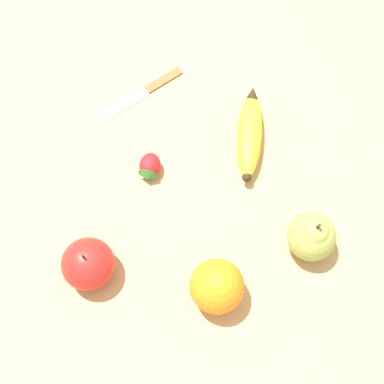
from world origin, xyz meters
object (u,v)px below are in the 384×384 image
Objects in this scene: orange at (217,286)px; paring_knife at (144,91)px; pear at (312,236)px; apple at (88,264)px; banana at (250,134)px; strawberry at (149,167)px.

paring_knife is at bearing 28.70° from orange.
pear reaches higher than apple.
paring_knife is at bearing 67.95° from banana.
pear is 0.29m from strawberry.
orange is 0.88× the size of pear.
banana is 1.93× the size of pear.
apple reaches higher than banana.
paring_knife is at bearing 53.31° from pear.
pear is (0.10, -0.13, 0.00)m from orange.
orange is 0.60× the size of paring_knife.
banana is 1.31× the size of paring_knife.
strawberry is 0.16m from paring_knife.
orange reaches higher than paring_knife.
banana is 0.28m from orange.
strawberry is at bearing 73.35° from pear.
apple reaches higher than orange.
pear reaches higher than banana.
apple is 0.62× the size of paring_knife.
pear is 0.68× the size of paring_knife.
apple reaches higher than strawberry.
apple is at bearing 137.95° from banana.
banana is 2.11× the size of apple.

